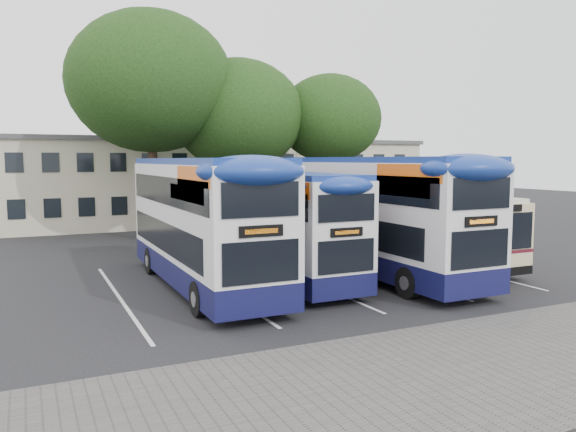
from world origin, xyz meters
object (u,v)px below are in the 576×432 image
(bus_dd_left, at_px, (201,217))
(bus_single, at_px, (417,222))
(bus_dd_right, at_px, (376,210))
(bus_dd_mid, at_px, (280,220))
(tree_mid, at_px, (238,115))
(tree_left, at_px, (151,82))
(tree_right, at_px, (330,119))
(lamp_post, at_px, (332,154))

(bus_dd_left, height_order, bus_single, bus_dd_left)
(bus_dd_right, bearing_deg, bus_dd_mid, 163.99)
(tree_mid, bearing_deg, bus_dd_mid, -102.74)
(bus_dd_left, height_order, bus_dd_right, bus_dd_right)
(tree_left, distance_m, tree_right, 10.98)
(lamp_post, distance_m, tree_mid, 8.45)
(lamp_post, xyz_separation_m, bus_single, (-3.27, -13.66, -3.28))
(tree_mid, xyz_separation_m, bus_single, (4.52, -11.24, -5.50))
(tree_mid, height_order, tree_right, tree_mid)
(bus_dd_right, height_order, bus_single, bus_dd_right)
(tree_left, bearing_deg, bus_single, -50.19)
(lamp_post, xyz_separation_m, tree_left, (-12.87, -2.14, 3.89))
(lamp_post, distance_m, bus_dd_right, 17.00)
(tree_left, xyz_separation_m, bus_dd_right, (6.15, -13.27, -6.35))
(lamp_post, bearing_deg, bus_single, -103.46)
(tree_mid, relative_size, bus_single, 1.00)
(tree_mid, height_order, bus_dd_left, tree_mid)
(lamp_post, height_order, bus_dd_left, lamp_post)
(bus_dd_mid, relative_size, bus_single, 0.94)
(bus_dd_mid, height_order, bus_single, bus_dd_mid)
(lamp_post, height_order, tree_left, tree_left)
(tree_mid, distance_m, bus_single, 13.31)
(bus_dd_left, xyz_separation_m, bus_dd_right, (7.01, -0.86, 0.03))
(lamp_post, xyz_separation_m, bus_dd_right, (-6.72, -15.42, -2.45))
(tree_left, relative_size, bus_single, 1.21)
(tree_mid, relative_size, tree_right, 1.07)
(bus_dd_right, xyz_separation_m, bus_single, (3.45, 1.76, -0.83))
(tree_left, relative_size, bus_dd_right, 1.13)
(lamp_post, relative_size, bus_dd_mid, 0.90)
(lamp_post, xyz_separation_m, tree_right, (-2.10, -3.37, 2.12))
(tree_right, distance_m, bus_dd_right, 13.68)
(bus_dd_left, bearing_deg, tree_right, 43.90)
(tree_mid, distance_m, bus_dd_mid, 13.20)
(tree_mid, bearing_deg, bus_single, -68.08)
(bus_dd_mid, bearing_deg, bus_dd_right, -16.01)
(tree_mid, distance_m, bus_dd_left, 14.31)
(bus_dd_left, bearing_deg, tree_left, 86.06)
(tree_mid, height_order, bus_dd_mid, tree_mid)
(tree_right, bearing_deg, tree_mid, 170.45)
(bus_dd_mid, height_order, bus_dd_right, bus_dd_right)
(tree_left, bearing_deg, bus_dd_left, -93.94)
(bus_dd_left, bearing_deg, bus_dd_mid, 3.95)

